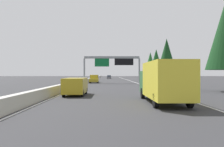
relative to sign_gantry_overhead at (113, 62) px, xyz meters
name	(u,v)px	position (x,y,z in m)	size (l,w,h in m)	color
ground_plane	(88,82)	(7.08, 6.04, -4.80)	(320.00, 320.00, 0.00)	#2D2D30
median_barrier	(92,79)	(27.08, 6.34, -4.35)	(180.00, 0.56, 0.90)	#ADAAA3
shoulder_stripe_right	(130,81)	(17.08, -5.48, -4.79)	(160.00, 0.16, 0.01)	silver
shoulder_stripe_median	(92,81)	(17.08, 5.79, -4.79)	(160.00, 0.16, 0.01)	silver
sign_gantry_overhead	(113,62)	(0.00, 0.00, 0.00)	(0.50, 12.68, 6.03)	gray
box_truck_far_right	(163,81)	(-36.77, -3.10, -3.19)	(8.50, 2.40, 2.95)	gold
minivan_distant_a	(76,86)	(-30.44, 4.13, -3.85)	(5.00, 1.95, 1.69)	#AD931E
pickup_mid_center	(94,79)	(2.68, 4.32, -3.88)	(5.60, 2.00, 1.86)	#AD931E
sedan_mid_left	(109,77)	(49.66, 0.78, -4.12)	(4.40, 1.80, 1.47)	slate
conifer_right_near	(167,57)	(-7.09, -10.44, 0.66)	(3.96, 3.96, 8.99)	#4C3823
conifer_right_mid	(150,64)	(16.04, -11.21, 0.29)	(3.69, 3.69, 8.38)	#4C3823
conifer_right_far	(156,61)	(35.78, -16.77, 2.07)	(4.97, 4.97, 11.30)	#4C3823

